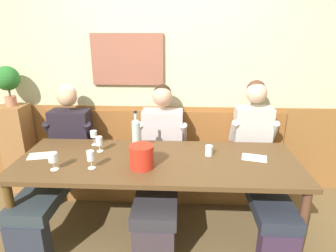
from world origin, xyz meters
The scene contains 19 objects.
ground_plane centered at (0.00, 0.00, -0.01)m, with size 6.80×6.80×0.02m, color brown.
room_wall_back centered at (0.00, 1.09, 1.40)m, with size 6.80×0.12×2.80m.
wood_wainscot_panel centered at (0.00, 1.04, 0.49)m, with size 6.80×0.03×0.98m, color brown.
wall_bench centered at (0.00, 0.83, 0.28)m, with size 2.73×0.42×0.94m.
dining_table centered at (0.00, 0.14, 0.68)m, with size 2.43×0.88×0.75m.
person_center_right_seat centered at (-1.01, 0.46, 0.62)m, with size 0.52×1.30×1.27m.
person_center_left_seat centered at (0.00, 0.46, 0.62)m, with size 0.53×1.30×1.28m.
person_left_seat centered at (0.96, 0.47, 0.65)m, with size 0.49×1.30×1.33m.
ice_bucket centered at (-0.11, -0.01, 0.85)m, with size 0.20×0.20×0.19m, color red.
wine_bottle_green_tall centered at (-0.21, 0.34, 0.91)m, with size 0.08×0.08×0.38m.
wine_glass_left_end centered at (-0.52, -0.05, 0.86)m, with size 0.06×0.06×0.15m.
wine_glass_by_bottle centered at (-0.82, -0.09, 0.85)m, with size 0.07×0.07×0.15m.
wine_glass_near_bucket centered at (-0.55, 0.28, 0.85)m, with size 0.06×0.06×0.14m.
wine_glass_center_rear centered at (-0.64, 0.44, 0.86)m, with size 0.06×0.06×0.14m.
water_tumbler_left centered at (0.45, 0.24, 0.80)m, with size 0.07×0.07×0.09m, color silver.
tasting_sheet_left_guest centered at (-1.05, 0.16, 0.75)m, with size 0.21×0.15×0.00m, color white.
tasting_sheet_right_guest centered at (0.85, 0.21, 0.75)m, with size 0.21×0.15×0.00m, color white.
corner_pedestal centered at (-1.67, 0.86, 0.51)m, with size 0.28×0.28×1.02m, color #926036.
potted_plant centered at (-1.67, 0.86, 1.30)m, with size 0.26×0.26×0.43m.
Camera 1 is at (0.20, -2.15, 1.85)m, focal length 31.08 mm.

